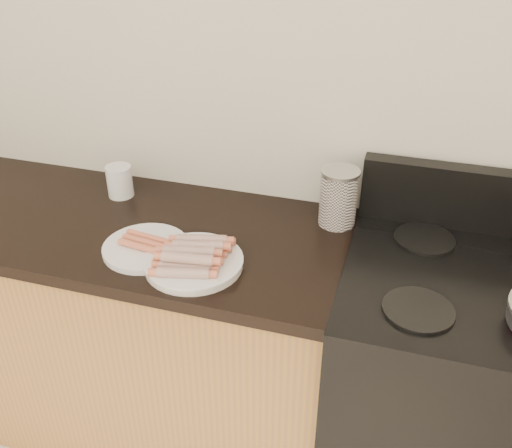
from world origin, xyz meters
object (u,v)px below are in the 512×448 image
(main_plate, at_px, (194,263))
(side_plate, at_px, (146,248))
(stove, at_px, (455,401))
(canister, at_px, (339,197))
(mug, at_px, (120,181))

(main_plate, height_order, side_plate, same)
(stove, bearing_deg, main_plate, -170.09)
(side_plate, bearing_deg, canister, 31.71)
(stove, xyz_separation_m, canister, (-0.44, 0.21, 0.54))
(main_plate, relative_size, canister, 1.50)
(side_plate, bearing_deg, mug, 129.20)
(stove, xyz_separation_m, main_plate, (-0.79, -0.14, 0.45))
(stove, height_order, mug, mug)
(canister, relative_size, mug, 1.71)
(stove, relative_size, mug, 8.41)
(side_plate, xyz_separation_m, canister, (0.51, 0.32, 0.08))
(mug, bearing_deg, main_plate, -38.63)
(main_plate, xyz_separation_m, mug, (-0.40, 0.32, 0.04))
(side_plate, bearing_deg, main_plate, -11.38)
(mug, bearing_deg, canister, 2.43)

